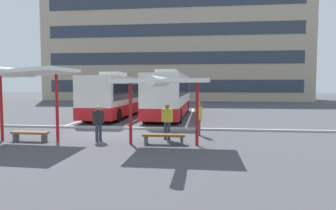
% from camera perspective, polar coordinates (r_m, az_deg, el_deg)
% --- Properties ---
extents(ground_plane, '(160.00, 160.00, 0.00)m').
position_cam_1_polar(ground_plane, '(16.45, -10.79, -5.34)').
color(ground_plane, '#47474C').
extents(terminal_building, '(43.16, 13.80, 20.18)m').
position_cam_1_polar(terminal_building, '(53.98, 1.49, 10.43)').
color(terminal_building, tan).
rests_on(terminal_building, ground).
extents(coach_bus_0, '(2.89, 11.81, 3.59)m').
position_cam_1_polar(coach_bus_0, '(25.27, -9.25, 1.67)').
color(coach_bus_0, silver).
rests_on(coach_bus_0, ground).
extents(coach_bus_1, '(2.77, 11.17, 3.75)m').
position_cam_1_polar(coach_bus_1, '(24.19, 0.26, 1.83)').
color(coach_bus_1, silver).
rests_on(coach_bus_1, ground).
extents(lane_stripe_0, '(0.16, 14.00, 0.01)m').
position_cam_1_polar(lane_stripe_0, '(26.74, -12.53, -1.79)').
color(lane_stripe_0, white).
rests_on(lane_stripe_0, ground).
extents(lane_stripe_1, '(0.16, 14.00, 0.01)m').
position_cam_1_polar(lane_stripe_1, '(25.72, -4.34, -1.93)').
color(lane_stripe_1, white).
rests_on(lane_stripe_1, ground).
extents(lane_stripe_2, '(0.16, 14.00, 0.01)m').
position_cam_1_polar(lane_stripe_2, '(25.27, 4.34, -2.03)').
color(lane_stripe_2, white).
rests_on(lane_stripe_2, ground).
extents(waiting_shelter_0, '(3.75, 4.85, 3.38)m').
position_cam_1_polar(waiting_shelter_0, '(14.89, -25.80, 5.33)').
color(waiting_shelter_0, red).
rests_on(waiting_shelter_0, ground).
extents(bench_0, '(1.73, 0.45, 0.45)m').
position_cam_1_polar(bench_0, '(15.32, -24.87, -5.05)').
color(bench_0, brown).
rests_on(bench_0, ground).
extents(waiting_shelter_1, '(3.92, 4.70, 2.94)m').
position_cam_1_polar(waiting_shelter_1, '(12.61, -1.06, 4.32)').
color(waiting_shelter_1, red).
rests_on(waiting_shelter_1, ground).
extents(bench_1, '(1.90, 0.47, 0.45)m').
position_cam_1_polar(bench_1, '(13.23, -0.80, -6.04)').
color(bench_1, brown).
rests_on(bench_1, ground).
extents(platform_kerb, '(44.00, 0.24, 0.12)m').
position_cam_1_polar(platform_kerb, '(18.01, -9.21, -4.33)').
color(platform_kerb, '#ADADA8').
rests_on(platform_kerb, ground).
extents(waiting_passenger_0, '(0.51, 0.48, 1.66)m').
position_cam_1_polar(waiting_passenger_0, '(14.29, -13.16, -2.89)').
color(waiting_passenger_0, '#33384C').
rests_on(waiting_passenger_0, ground).
extents(waiting_passenger_1, '(0.34, 0.54, 1.72)m').
position_cam_1_polar(waiting_passenger_1, '(15.50, 5.89, -2.14)').
color(waiting_passenger_1, brown).
rests_on(waiting_passenger_1, ground).
extents(waiting_passenger_2, '(0.52, 0.29, 1.71)m').
position_cam_1_polar(waiting_passenger_2, '(14.23, -0.18, -2.67)').
color(waiting_passenger_2, '#33384C').
rests_on(waiting_passenger_2, ground).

